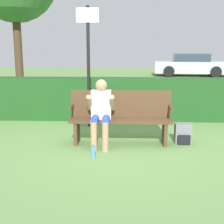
{
  "coord_description": "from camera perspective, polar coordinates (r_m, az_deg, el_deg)",
  "views": [
    {
      "loc": [
        0.07,
        -5.44,
        1.74
      ],
      "look_at": [
        -0.15,
        -0.1,
        0.61
      ],
      "focal_mm": 50.0,
      "sensor_mm": 36.0,
      "label": 1
    }
  ],
  "objects": [
    {
      "name": "ground_plane",
      "position": [
        5.71,
        1.55,
        -5.79
      ],
      "size": [
        40.0,
        40.0,
        0.0
      ],
      "primitive_type": "plane",
      "color": "#668E4C"
    },
    {
      "name": "hedge_back",
      "position": [
        7.45,
        1.79,
        2.4
      ],
      "size": [
        12.0,
        0.47,
        1.01
      ],
      "color": "#1E4C1E",
      "rests_on": "ground"
    },
    {
      "name": "park_bench",
      "position": [
        5.64,
        1.59,
        -0.81
      ],
      "size": [
        1.83,
        0.41,
        0.95
      ],
      "color": "#513823",
      "rests_on": "ground"
    },
    {
      "name": "person_seated",
      "position": [
        5.48,
        -2.05,
        0.44
      ],
      "size": [
        0.49,
        0.62,
        1.16
      ],
      "color": "silver",
      "rests_on": "ground"
    },
    {
      "name": "backpack",
      "position": [
        5.85,
        12.85,
        -3.91
      ],
      "size": [
        0.29,
        0.26,
        0.36
      ],
      "color": "slate",
      "rests_on": "ground"
    },
    {
      "name": "water_bottle",
      "position": [
        4.98,
        -3.47,
        -7.29
      ],
      "size": [
        0.07,
        0.07,
        0.21
      ],
      "color": "#4C8CCC",
      "rests_on": "ground"
    },
    {
      "name": "signpost",
      "position": [
        6.74,
        -4.35,
        9.93
      ],
      "size": [
        0.47,
        0.09,
        2.56
      ],
      "color": "black",
      "rests_on": "ground"
    },
    {
      "name": "parked_car",
      "position": [
        19.18,
        14.21,
        8.3
      ],
      "size": [
        4.34,
        1.96,
        1.32
      ],
      "rotation": [
        0.0,
        0.0,
        -0.08
      ],
      "color": "#B7BCC6",
      "rests_on": "ground"
    }
  ]
}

